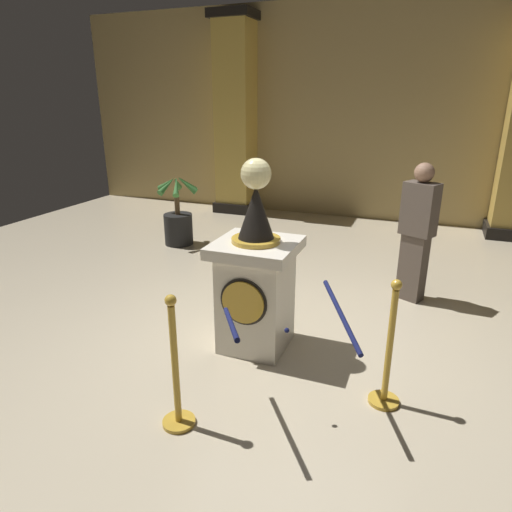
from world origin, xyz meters
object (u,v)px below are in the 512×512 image
(pedestal_clock, at_px, (256,280))
(potted_palm_left, at_px, (178,221))
(stanchion_far, at_px, (388,362))
(stanchion_near, at_px, (176,382))
(bystander_guest, at_px, (417,230))

(pedestal_clock, relative_size, potted_palm_left, 1.56)
(pedestal_clock, xyz_separation_m, stanchion_far, (1.24, -0.44, -0.32))
(stanchion_near, height_order, stanchion_far, stanchion_far)
(bystander_guest, bearing_deg, stanchion_near, -116.29)
(potted_palm_left, bearing_deg, pedestal_clock, -47.22)
(stanchion_far, xyz_separation_m, bystander_guest, (0.06, 2.09, 0.48))
(stanchion_far, distance_m, potted_palm_left, 4.62)
(pedestal_clock, bearing_deg, bystander_guest, 51.62)
(bystander_guest, bearing_deg, pedestal_clock, -128.38)
(stanchion_near, xyz_separation_m, potted_palm_left, (-2.20, 3.74, 0.02))
(stanchion_near, xyz_separation_m, bystander_guest, (1.43, 2.89, 0.48))
(stanchion_near, height_order, bystander_guest, bystander_guest)
(potted_palm_left, bearing_deg, stanchion_far, -39.60)
(pedestal_clock, relative_size, bystander_guest, 1.11)
(stanchion_far, height_order, potted_palm_left, potted_palm_left)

